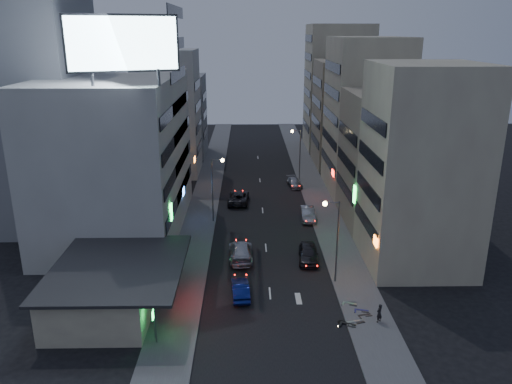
{
  "coord_description": "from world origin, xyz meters",
  "views": [
    {
      "loc": [
        -1.99,
        -36.31,
        22.79
      ],
      "look_at": [
        -1.03,
        17.17,
        5.44
      ],
      "focal_mm": 35.0,
      "sensor_mm": 36.0,
      "label": 1
    }
  ],
  "objects_px": {
    "scooter_blue": "(369,305)",
    "scooter_black_b": "(370,308)",
    "scooter_silver_b": "(358,298)",
    "parked_car_right_far": "(294,183)",
    "parked_car_right_near": "(308,253)",
    "parked_car_right_mid": "(308,214)",
    "person": "(379,313)",
    "parked_car_left": "(239,197)",
    "road_car_blue": "(240,289)",
    "scooter_black_a": "(357,318)",
    "road_car_silver": "(241,251)",
    "scooter_silver_a": "(362,313)"
  },
  "relations": [
    {
      "from": "parked_car_right_far",
      "to": "scooter_silver_b",
      "type": "relative_size",
      "value": 2.4
    },
    {
      "from": "parked_car_right_far",
      "to": "road_car_blue",
      "type": "height_order",
      "value": "road_car_blue"
    },
    {
      "from": "parked_car_right_near",
      "to": "road_car_silver",
      "type": "height_order",
      "value": "road_car_silver"
    },
    {
      "from": "parked_car_right_near",
      "to": "scooter_silver_a",
      "type": "distance_m",
      "value": 11.71
    },
    {
      "from": "person",
      "to": "scooter_blue",
      "type": "height_order",
      "value": "person"
    },
    {
      "from": "parked_car_right_near",
      "to": "scooter_silver_a",
      "type": "relative_size",
      "value": 2.38
    },
    {
      "from": "parked_car_right_near",
      "to": "scooter_blue",
      "type": "distance_m",
      "value": 10.7
    },
    {
      "from": "road_car_blue",
      "to": "scooter_silver_a",
      "type": "distance_m",
      "value": 10.88
    },
    {
      "from": "parked_car_right_mid",
      "to": "person",
      "type": "bearing_deg",
      "value": -80.79
    },
    {
      "from": "scooter_black_a",
      "to": "road_car_blue",
      "type": "bearing_deg",
      "value": 86.72
    },
    {
      "from": "scooter_blue",
      "to": "scooter_black_b",
      "type": "height_order",
      "value": "scooter_blue"
    },
    {
      "from": "parked_car_right_near",
      "to": "person",
      "type": "height_order",
      "value": "person"
    },
    {
      "from": "road_car_blue",
      "to": "road_car_silver",
      "type": "height_order",
      "value": "road_car_silver"
    },
    {
      "from": "parked_car_right_near",
      "to": "parked_car_right_mid",
      "type": "relative_size",
      "value": 1.03
    },
    {
      "from": "road_car_silver",
      "to": "scooter_black_b",
      "type": "height_order",
      "value": "road_car_silver"
    },
    {
      "from": "parked_car_left",
      "to": "person",
      "type": "distance_m",
      "value": 32.44
    },
    {
      "from": "road_car_blue",
      "to": "scooter_black_a",
      "type": "xyz_separation_m",
      "value": [
        9.49,
        -4.96,
        0.0
      ]
    },
    {
      "from": "parked_car_right_near",
      "to": "person",
      "type": "bearing_deg",
      "value": -64.86
    },
    {
      "from": "scooter_silver_b",
      "to": "parked_car_right_mid",
      "type": "bearing_deg",
      "value": 26.64
    },
    {
      "from": "parked_car_left",
      "to": "parked_car_right_mid",
      "type": "bearing_deg",
      "value": 146.57
    },
    {
      "from": "parked_car_left",
      "to": "road_car_blue",
      "type": "distance_m",
      "value": 25.63
    },
    {
      "from": "parked_car_right_far",
      "to": "scooter_black_b",
      "type": "xyz_separation_m",
      "value": [
        3.07,
        -36.21,
        0.0
      ]
    },
    {
      "from": "parked_car_right_near",
      "to": "scooter_black_b",
      "type": "height_order",
      "value": "parked_car_right_near"
    },
    {
      "from": "scooter_silver_b",
      "to": "parked_car_right_far",
      "type": "bearing_deg",
      "value": 25.15
    },
    {
      "from": "parked_car_right_mid",
      "to": "scooter_black_b",
      "type": "relative_size",
      "value": 2.73
    },
    {
      "from": "scooter_black_b",
      "to": "scooter_black_a",
      "type": "bearing_deg",
      "value": 125.89
    },
    {
      "from": "parked_car_right_mid",
      "to": "scooter_silver_b",
      "type": "xyz_separation_m",
      "value": [
        1.94,
        -20.74,
        -0.09
      ]
    },
    {
      "from": "road_car_silver",
      "to": "scooter_blue",
      "type": "height_order",
      "value": "road_car_silver"
    },
    {
      "from": "road_car_silver",
      "to": "scooter_blue",
      "type": "distance_m",
      "value": 15.22
    },
    {
      "from": "road_car_blue",
      "to": "parked_car_right_far",
      "type": "bearing_deg",
      "value": -108.51
    },
    {
      "from": "scooter_silver_b",
      "to": "scooter_silver_a",
      "type": "bearing_deg",
      "value": -162.62
    },
    {
      "from": "scooter_black_a",
      "to": "person",
      "type": "bearing_deg",
      "value": -53.46
    },
    {
      "from": "road_car_blue",
      "to": "scooter_black_b",
      "type": "distance_m",
      "value": 11.44
    },
    {
      "from": "scooter_black_b",
      "to": "road_car_silver",
      "type": "bearing_deg",
      "value": 31.63
    },
    {
      "from": "parked_car_right_mid",
      "to": "road_car_silver",
      "type": "distance_m",
      "value": 14.04
    },
    {
      "from": "person",
      "to": "scooter_black_b",
      "type": "height_order",
      "value": "person"
    },
    {
      "from": "parked_car_left",
      "to": "road_car_blue",
      "type": "relative_size",
      "value": 1.35
    },
    {
      "from": "road_car_silver",
      "to": "scooter_silver_a",
      "type": "height_order",
      "value": "road_car_silver"
    },
    {
      "from": "scooter_silver_a",
      "to": "road_car_blue",
      "type": "bearing_deg",
      "value": 50.68
    },
    {
      "from": "scooter_blue",
      "to": "person",
      "type": "bearing_deg",
      "value": -154.16
    },
    {
      "from": "parked_car_right_near",
      "to": "parked_car_left",
      "type": "relative_size",
      "value": 0.84
    },
    {
      "from": "road_car_blue",
      "to": "scooter_silver_b",
      "type": "bearing_deg",
      "value": 165.43
    },
    {
      "from": "scooter_black_b",
      "to": "scooter_silver_b",
      "type": "relative_size",
      "value": 0.93
    },
    {
      "from": "road_car_blue",
      "to": "scooter_blue",
      "type": "xyz_separation_m",
      "value": [
        10.99,
        -2.77,
        -0.05
      ]
    },
    {
      "from": "scooter_blue",
      "to": "scooter_silver_b",
      "type": "bearing_deg",
      "value": 49.71
    },
    {
      "from": "road_car_blue",
      "to": "scooter_silver_a",
      "type": "bearing_deg",
      "value": 152.53
    },
    {
      "from": "parked_car_left",
      "to": "scooter_black_a",
      "type": "bearing_deg",
      "value": 111.49
    },
    {
      "from": "scooter_black_a",
      "to": "scooter_silver_b",
      "type": "relative_size",
      "value": 1.05
    },
    {
      "from": "parked_car_left",
      "to": "scooter_silver_b",
      "type": "height_order",
      "value": "parked_car_left"
    },
    {
      "from": "parked_car_right_mid",
      "to": "scooter_blue",
      "type": "height_order",
      "value": "parked_car_right_mid"
    }
  ]
}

